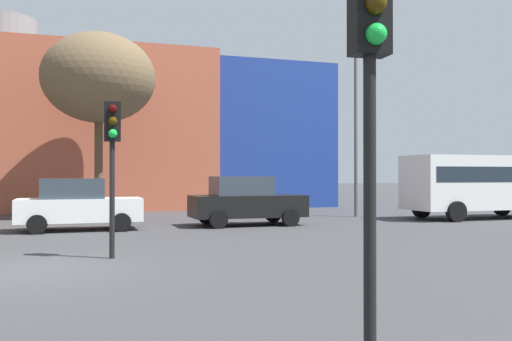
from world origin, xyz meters
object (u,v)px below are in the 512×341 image
(white_bus, at_px, (481,181))
(traffic_light_near_right, at_px, (371,70))
(traffic_light_island, at_px, (112,143))
(bare_tree_0, at_px, (99,78))
(parked_car_3, at_px, (246,201))
(parked_car_2, at_px, (78,205))
(street_lamp, at_px, (356,104))

(white_bus, relative_size, traffic_light_near_right, 1.73)
(traffic_light_near_right, bearing_deg, traffic_light_island, -163.19)
(bare_tree_0, bearing_deg, traffic_light_island, -90.95)
(bare_tree_0, bearing_deg, white_bus, -19.56)
(parked_car_3, bearing_deg, bare_tree_0, 132.76)
(white_bus, distance_m, bare_tree_0, 17.39)
(parked_car_2, distance_m, parked_car_3, 6.02)
(parked_car_2, xyz_separation_m, white_bus, (16.71, -0.09, 0.74))
(street_lamp, bearing_deg, traffic_light_near_right, -118.17)
(parked_car_2, bearing_deg, traffic_light_near_right, -80.66)
(white_bus, height_order, bare_tree_0, bare_tree_0)
(parked_car_3, bearing_deg, street_lamp, 22.83)
(street_lamp, bearing_deg, bare_tree_0, 164.95)
(traffic_light_island, relative_size, street_lamp, 0.39)
(parked_car_3, height_order, traffic_light_near_right, traffic_light_near_right)
(white_bus, distance_m, traffic_light_island, 17.43)
(parked_car_3, bearing_deg, traffic_light_near_right, -102.94)
(traffic_light_island, bearing_deg, traffic_light_near_right, 11.38)
(parked_car_2, height_order, bare_tree_0, bare_tree_0)
(street_lamp, bearing_deg, traffic_light_island, -140.26)
(white_bus, distance_m, street_lamp, 6.40)
(white_bus, bearing_deg, street_lamp, 150.68)
(parked_car_3, xyz_separation_m, white_bus, (10.69, -0.09, 0.70))
(parked_car_2, xyz_separation_m, traffic_light_island, (0.70, -6.90, 1.74))
(parked_car_3, relative_size, bare_tree_0, 0.52)
(white_bus, bearing_deg, bare_tree_0, 160.44)
(white_bus, xyz_separation_m, traffic_light_island, (-16.02, -6.81, 1.00))
(white_bus, xyz_separation_m, bare_tree_0, (-15.81, 5.62, 4.56))
(traffic_light_near_right, distance_m, street_lamp, 20.31)
(parked_car_2, relative_size, white_bus, 0.60)
(bare_tree_0, height_order, street_lamp, street_lamp)
(traffic_light_near_right, xyz_separation_m, bare_tree_0, (-1.61, 20.80, 3.29))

